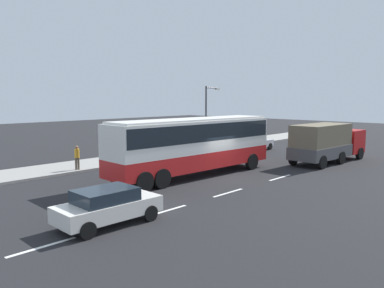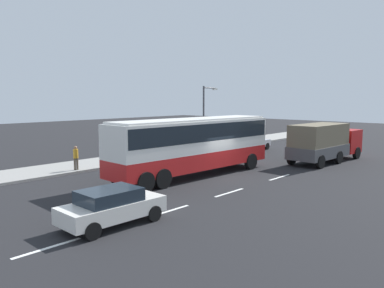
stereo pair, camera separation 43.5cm
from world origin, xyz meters
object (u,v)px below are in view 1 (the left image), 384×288
object	(u,v)px
cargo_truck	(327,142)
car_silver_hatch	(252,142)
coach_bus	(194,141)
car_white_minivan	(108,205)
pedestrian_near_curb	(77,156)
street_lamp	(208,113)
pedestrian_at_crossing	(185,143)

from	to	relation	value
cargo_truck	car_silver_hatch	bearing A→B (deg)	83.20
coach_bus	car_silver_hatch	distance (m)	12.79
car_white_minivan	pedestrian_near_curb	bearing A→B (deg)	67.15
cargo_truck	street_lamp	bearing A→B (deg)	103.69
street_lamp	car_white_minivan	bearing A→B (deg)	-149.71
cargo_truck	pedestrian_at_crossing	world-z (taller)	cargo_truck
cargo_truck	coach_bus	bearing A→B (deg)	163.18
car_white_minivan	pedestrian_at_crossing	distance (m)	18.46
pedestrian_near_curb	pedestrian_at_crossing	xyz separation A→B (m)	(10.36, 0.03, -0.05)
cargo_truck	car_silver_hatch	size ratio (longest dim) A/B	1.69
car_silver_hatch	pedestrian_at_crossing	xyz separation A→B (m)	(-6.09, 2.73, 0.23)
coach_bus	cargo_truck	bearing A→B (deg)	-17.28
car_silver_hatch	street_lamp	size ratio (longest dim) A/B	0.82
car_silver_hatch	street_lamp	bearing A→B (deg)	140.18
cargo_truck	pedestrian_at_crossing	distance (m)	11.56
car_silver_hatch	car_white_minivan	xyz separation A→B (m)	(-21.22, -7.85, -0.03)
car_white_minivan	street_lamp	xyz separation A→B (m)	(17.91, 10.46, 2.80)
car_white_minivan	car_silver_hatch	bearing A→B (deg)	21.76
car_white_minivan	pedestrian_near_curb	size ratio (longest dim) A/B	2.58
coach_bus	car_white_minivan	bearing A→B (deg)	-153.87
coach_bus	pedestrian_near_curb	world-z (taller)	coach_bus
cargo_truck	street_lamp	world-z (taller)	street_lamp
cargo_truck	street_lamp	xyz separation A→B (m)	(-1.93, 10.42, 1.98)
coach_bus	pedestrian_at_crossing	world-z (taller)	coach_bus
cargo_truck	car_silver_hatch	xyz separation A→B (m)	(1.38, 7.81, -0.79)
coach_bus	street_lamp	distance (m)	11.02
cargo_truck	car_silver_hatch	world-z (taller)	cargo_truck
pedestrian_near_curb	cargo_truck	bearing A→B (deg)	-104.13
car_white_minivan	pedestrian_at_crossing	xyz separation A→B (m)	(15.12, 10.58, 0.26)
pedestrian_near_curb	street_lamp	xyz separation A→B (m)	(13.15, -0.09, 2.50)
street_lamp	pedestrian_at_crossing	bearing A→B (deg)	177.54
coach_bus	cargo_truck	distance (m)	11.43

